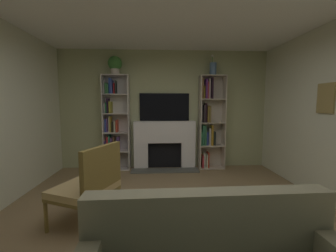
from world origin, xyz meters
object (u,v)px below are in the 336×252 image
potted_plant (115,64)px  armchair (90,185)px  bookshelf_right (209,123)px  vase_with_flowers (213,69)px  tv (164,107)px  bookshelf_left (114,126)px  fireplace (165,144)px

potted_plant → armchair: (0.08, -2.28, -1.83)m
bookshelf_right → vase_with_flowers: bearing=-30.3°
tv → armchair: bearing=-112.6°
bookshelf_left → armchair: size_ratio=2.12×
bookshelf_left → bookshelf_right: (2.15, -0.00, 0.07)m
tv → potted_plant: potted_plant is taller
fireplace → bookshelf_left: (-1.14, 0.00, 0.41)m
bookshelf_left → vase_with_flowers: bearing=-1.0°
bookshelf_left → armchair: (0.14, -2.32, -0.48)m
vase_with_flowers → tv: bearing=173.7°
armchair → vase_with_flowers: bearing=47.7°
tv → bookshelf_right: 1.08m
tv → bookshelf_left: (-1.14, -0.08, -0.42)m
potted_plant → armchair: size_ratio=0.40×
armchair → fireplace: bearing=66.7°
armchair → potted_plant: bearing=92.0°
potted_plant → vase_with_flowers: bearing=0.0°
bookshelf_right → potted_plant: potted_plant is taller
bookshelf_left → vase_with_flowers: vase_with_flowers is taller
tv → bookshelf_left: bearing=-176.0°
bookshelf_right → vase_with_flowers: vase_with_flowers is taller
vase_with_flowers → armchair: (-2.07, -2.28, -1.75)m
bookshelf_right → potted_plant: size_ratio=5.34×
bookshelf_right → fireplace: bearing=179.8°
bookshelf_right → armchair: 3.12m
bookshelf_right → armchair: size_ratio=2.12×
fireplace → bookshelf_right: (1.01, -0.00, 0.48)m
tv → bookshelf_left: bookshelf_left is taller
potted_plant → vase_with_flowers: vase_with_flowers is taller
fireplace → tv: (0.00, 0.08, 0.83)m
fireplace → bookshelf_right: size_ratio=0.71×
fireplace → vase_with_flowers: 2.00m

